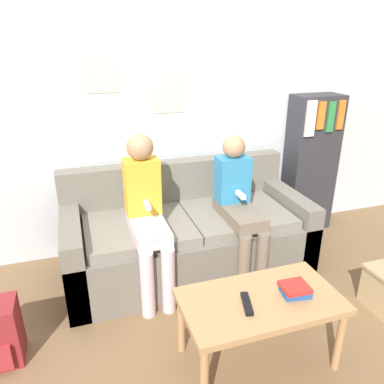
# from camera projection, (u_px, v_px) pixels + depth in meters

# --- Properties ---
(ground_plane) EXTENTS (10.00, 10.00, 0.00)m
(ground_plane) POSITION_uv_depth(u_px,v_px,m) (209.00, 307.00, 2.58)
(ground_plane) COLOR brown
(wall_back) EXTENTS (8.00, 0.07, 2.60)m
(wall_back) POSITION_uv_depth(u_px,v_px,m) (167.00, 94.00, 2.99)
(wall_back) COLOR silver
(wall_back) RESTS_ON ground_plane
(couch) EXTENTS (1.84, 0.82, 0.80)m
(couch) POSITION_uv_depth(u_px,v_px,m) (187.00, 236.00, 2.94)
(couch) COLOR #6B665B
(couch) RESTS_ON ground_plane
(coffee_table) EXTENTS (0.86, 0.47, 0.42)m
(coffee_table) POSITION_uv_depth(u_px,v_px,m) (260.00, 307.00, 2.02)
(coffee_table) COLOR #AD7F51
(coffee_table) RESTS_ON ground_plane
(person_left) EXTENTS (0.24, 0.56, 1.13)m
(person_left) POSITION_uv_depth(u_px,v_px,m) (146.00, 210.00, 2.54)
(person_left) COLOR silver
(person_left) RESTS_ON ground_plane
(person_right) EXTENTS (0.24, 0.56, 1.07)m
(person_right) POSITION_uv_depth(u_px,v_px,m) (239.00, 202.00, 2.74)
(person_right) COLOR #756656
(person_right) RESTS_ON ground_plane
(tv_remote) EXTENTS (0.08, 0.17, 0.02)m
(tv_remote) POSITION_uv_depth(u_px,v_px,m) (247.00, 303.00, 1.95)
(tv_remote) COLOR black
(tv_remote) RESTS_ON coffee_table
(book_stack) EXTENTS (0.16, 0.14, 0.06)m
(book_stack) POSITION_uv_depth(u_px,v_px,m) (295.00, 289.00, 2.02)
(book_stack) COLOR #23519E
(book_stack) RESTS_ON coffee_table
(bookshelf) EXTENTS (0.44, 0.27, 1.26)m
(bookshelf) POSITION_uv_depth(u_px,v_px,m) (310.00, 164.00, 3.46)
(bookshelf) COLOR #2D2D33
(bookshelf) RESTS_ON ground_plane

